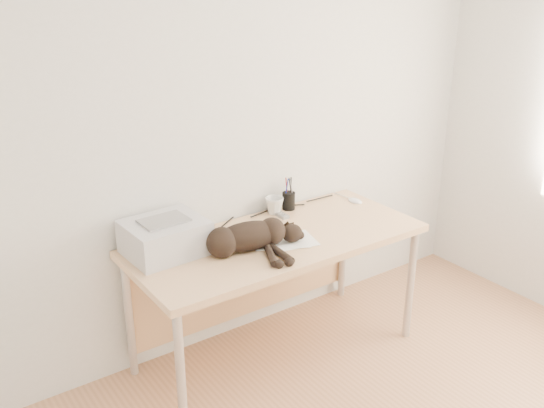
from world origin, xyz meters
TOP-DOWN VIEW (x-y plane):
  - wall_back at (0.00, 1.75)m, footprint 3.50×0.00m
  - desk at (0.00, 1.48)m, footprint 1.60×0.70m
  - printer at (-0.57, 1.56)m, footprint 0.40×0.34m
  - papers at (-0.00, 1.33)m, footprint 0.37×0.31m
  - cat at (-0.23, 1.35)m, footprint 0.69×0.41m
  - mug at (0.18, 1.67)m, footprint 0.15×0.15m
  - pen_cup at (0.29, 1.68)m, footprint 0.08×0.08m
  - remote_grey at (0.18, 1.64)m, footprint 0.05×0.16m
  - remote_black at (0.04, 1.38)m, footprint 0.06×0.17m
  - mouse at (0.70, 1.54)m, footprint 0.07×0.11m
  - cable_tangle at (0.00, 1.70)m, footprint 1.36×0.08m

SIDE VIEW (x-z plane):
  - desk at x=0.00m, z-range 0.24..0.98m
  - papers at x=0.00m, z-range 0.74..0.75m
  - cable_tangle at x=0.00m, z-range 0.74..0.75m
  - remote_grey at x=0.18m, z-range 0.74..0.76m
  - remote_black at x=0.04m, z-range 0.74..0.76m
  - mouse at x=0.70m, z-range 0.74..0.77m
  - mug at x=0.18m, z-range 0.74..0.84m
  - pen_cup at x=0.29m, z-range 0.70..0.89m
  - cat at x=-0.23m, z-range 0.73..0.89m
  - printer at x=-0.57m, z-range 0.74..0.92m
  - wall_back at x=0.00m, z-range -0.45..3.05m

